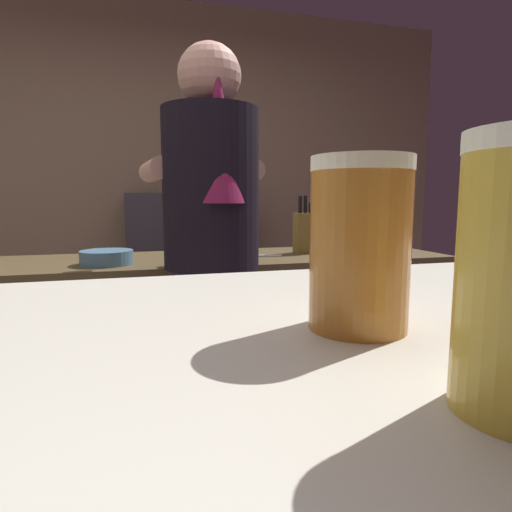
{
  "coord_description": "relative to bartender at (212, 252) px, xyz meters",
  "views": [
    {
      "loc": [
        -0.07,
        -1.41,
        1.18
      ],
      "look_at": [
        0.12,
        -0.75,
        1.09
      ],
      "focal_mm": 30.4,
      "sensor_mm": 36.0,
      "label": 1
    }
  ],
  "objects": [
    {
      "name": "bartender",
      "position": [
        0.0,
        0.0,
        0.0
      ],
      "size": [
        0.45,
        0.53,
        1.72
      ],
      "rotation": [
        0.0,
        0.0,
        1.67
      ],
      "color": "#35233C",
      "rests_on": "ground"
    },
    {
      "name": "back_shelf",
      "position": [
        0.14,
        1.79,
        -0.38
      ],
      "size": [
        0.93,
        0.36,
        1.23
      ],
      "primitive_type": "cube",
      "color": "#3A343E",
      "rests_on": "ground"
    },
    {
      "name": "pint_glass_far",
      "position": [
        -0.09,
        -1.21,
        0.15
      ],
      "size": [
        0.08,
        0.08,
        0.14
      ],
      "color": "#B56F29",
      "rests_on": "bar_counter"
    },
    {
      "name": "prep_counter",
      "position": [
        0.15,
        0.46,
        -0.54
      ],
      "size": [
        2.1,
        0.6,
        0.92
      ],
      "primitive_type": "cube",
      "color": "brown",
      "rests_on": "ground"
    },
    {
      "name": "bottle_vinegar",
      "position": [
        0.09,
        1.7,
        0.3
      ],
      "size": [
        0.07,
        0.07,
        0.18
      ],
      "color": "#2E5298",
      "rests_on": "back_shelf"
    },
    {
      "name": "chefs_knife",
      "position": [
        0.28,
        0.41,
        -0.07
      ],
      "size": [
        0.24,
        0.08,
        0.01
      ],
      "primitive_type": "cube",
      "rotation": [
        0.0,
        0.0,
        -0.21
      ],
      "color": "silver",
      "rests_on": "prep_counter"
    },
    {
      "name": "bottle_hot_sauce",
      "position": [
        0.28,
        1.79,
        0.32
      ],
      "size": [
        0.07,
        0.07,
        0.23
      ],
      "color": "#427E30",
      "rests_on": "back_shelf"
    },
    {
      "name": "knife_block",
      "position": [
        0.55,
        0.48,
        0.03
      ],
      "size": [
        0.1,
        0.08,
        0.29
      ],
      "color": "olive",
      "rests_on": "prep_counter"
    },
    {
      "name": "wall_back",
      "position": [
        -0.2,
        2.07,
        0.36
      ],
      "size": [
        5.2,
        0.1,
        2.7
      ],
      "primitive_type": "cube",
      "color": "#93765E",
      "rests_on": "ground"
    },
    {
      "name": "mixing_bowl",
      "position": [
        -0.38,
        0.34,
        -0.05
      ],
      "size": [
        0.21,
        0.21,
        0.06
      ],
      "primitive_type": "cylinder",
      "color": "#4A7290",
      "rests_on": "prep_counter"
    }
  ]
}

